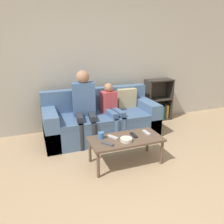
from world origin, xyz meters
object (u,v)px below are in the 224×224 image
object	(u,v)px
coffee_table	(126,141)
tv_remote_3	(108,144)
cup_near	(101,135)
tv_remote_1	(113,137)
bookshelf	(157,105)
person_child	(112,108)
tv_remote_0	(134,135)
tv_remote_2	(146,133)
snack_bowl	(126,140)
couch	(101,121)
person_adult	(84,101)

from	to	relation	value
coffee_table	tv_remote_3	distance (m)	0.32
cup_near	tv_remote_1	world-z (taller)	cup_near
bookshelf	coffee_table	size ratio (longest dim) A/B	0.87
bookshelf	person_child	xyz separation A→B (m)	(-1.24, -0.51, 0.21)
bookshelf	tv_remote_0	xyz separation A→B (m)	(-1.23, -1.38, 0.06)
coffee_table	tv_remote_2	xyz separation A→B (m)	(0.35, 0.05, 0.05)
bookshelf	snack_bowl	bearing A→B (deg)	-132.99
cup_near	tv_remote_1	size ratio (longest dim) A/B	0.52
cup_near	tv_remote_1	distance (m)	0.16
couch	snack_bowl	bearing A→B (deg)	-89.86
tv_remote_0	tv_remote_2	distance (m)	0.21
person_child	tv_remote_3	size ratio (longest dim) A/B	5.79
tv_remote_1	tv_remote_3	bearing A→B (deg)	-158.80
person_child	snack_bowl	distance (m)	1.01
tv_remote_1	tv_remote_2	xyz separation A→B (m)	(0.51, -0.03, 0.00)
tv_remote_1	snack_bowl	distance (m)	0.21
person_adult	snack_bowl	distance (m)	1.12
person_adult	couch	bearing A→B (deg)	19.72
bookshelf	person_adult	bearing A→B (deg)	-164.73
bookshelf	tv_remote_2	bearing A→B (deg)	-126.68
couch	bookshelf	bearing A→B (deg)	15.86
couch	tv_remote_1	bearing A→B (deg)	-97.82
tv_remote_0	snack_bowl	xyz separation A→B (m)	(-0.17, -0.12, 0.01)
snack_bowl	tv_remote_0	bearing A→B (deg)	35.35
tv_remote_1	tv_remote_2	bearing A→B (deg)	-32.71
tv_remote_3	bookshelf	bearing A→B (deg)	5.90
bookshelf	tv_remote_3	world-z (taller)	bookshelf
bookshelf	tv_remote_2	world-z (taller)	bookshelf
couch	person_adult	bearing A→B (deg)	-167.42
couch	cup_near	bearing A→B (deg)	-107.55
tv_remote_0	snack_bowl	size ratio (longest dim) A/B	1.05
couch	cup_near	world-z (taller)	couch
cup_near	tv_remote_3	xyz separation A→B (m)	(0.02, -0.21, -0.03)
couch	tv_remote_0	distance (m)	1.01
couch	tv_remote_0	world-z (taller)	couch
couch	tv_remote_3	xyz separation A→B (m)	(-0.26, -1.11, 0.11)
couch	coffee_table	bearing A→B (deg)	-88.04
person_adult	tv_remote_3	size ratio (longest dim) A/B	7.28
tv_remote_1	snack_bowl	xyz separation A→B (m)	(0.13, -0.16, 0.01)
tv_remote_0	tv_remote_3	distance (m)	0.45
couch	tv_remote_1	world-z (taller)	couch
person_child	tv_remote_1	world-z (taller)	person_child
cup_near	tv_remote_2	size ratio (longest dim) A/B	0.52
tv_remote_3	person_child	bearing A→B (deg)	30.49
tv_remote_2	tv_remote_3	xyz separation A→B (m)	(-0.65, -0.14, 0.00)
person_adult	tv_remote_0	distance (m)	1.08
cup_near	snack_bowl	size ratio (longest dim) A/B	0.55
tv_remote_1	tv_remote_2	size ratio (longest dim) A/B	1.00
person_adult	person_child	distance (m)	0.50
cup_near	tv_remote_2	world-z (taller)	cup_near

